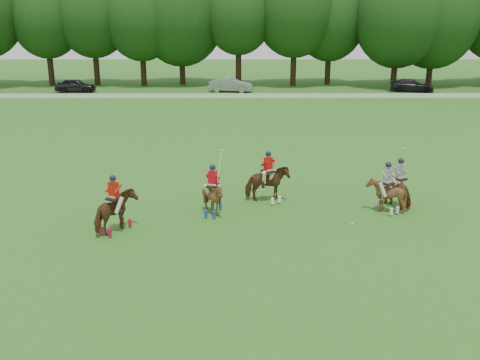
{
  "coord_description": "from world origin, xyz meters",
  "views": [
    {
      "loc": [
        -0.32,
        -17.73,
        8.13
      ],
      "look_at": [
        -0.17,
        4.2,
        1.4
      ],
      "focal_mm": 40.0,
      "sensor_mm": 36.0,
      "label": 1
    }
  ],
  "objects_px": {
    "polo_red_c": "(213,197)",
    "polo_ball": "(352,224)",
    "car_mid": "(231,85)",
    "polo_red_a": "(115,212)",
    "car_right": "(412,86)",
    "polo_red_b": "(268,184)",
    "polo_stripe_a": "(399,189)",
    "car_left": "(75,85)",
    "polo_stripe_b": "(386,194)"
  },
  "relations": [
    {
      "from": "car_mid",
      "to": "polo_stripe_a",
      "type": "distance_m",
      "value": 38.56
    },
    {
      "from": "polo_stripe_b",
      "to": "polo_ball",
      "type": "distance_m",
      "value": 2.43
    },
    {
      "from": "polo_ball",
      "to": "car_right",
      "type": "bearing_deg",
      "value": 69.45
    },
    {
      "from": "polo_red_b",
      "to": "polo_ball",
      "type": "height_order",
      "value": "polo_red_b"
    },
    {
      "from": "car_mid",
      "to": "polo_stripe_a",
      "type": "relative_size",
      "value": 1.74
    },
    {
      "from": "polo_red_c",
      "to": "polo_ball",
      "type": "height_order",
      "value": "polo_red_c"
    },
    {
      "from": "polo_red_a",
      "to": "polo_stripe_a",
      "type": "xyz_separation_m",
      "value": [
        11.94,
        2.89,
        -0.05
      ]
    },
    {
      "from": "polo_red_c",
      "to": "polo_stripe_a",
      "type": "bearing_deg",
      "value": 6.75
    },
    {
      "from": "polo_red_a",
      "to": "polo_stripe_b",
      "type": "distance_m",
      "value": 11.39
    },
    {
      "from": "polo_red_b",
      "to": "polo_stripe_b",
      "type": "bearing_deg",
      "value": -15.8
    },
    {
      "from": "car_mid",
      "to": "polo_red_a",
      "type": "distance_m",
      "value": 40.86
    },
    {
      "from": "polo_red_a",
      "to": "polo_stripe_b",
      "type": "bearing_deg",
      "value": 10.98
    },
    {
      "from": "polo_red_b",
      "to": "polo_red_c",
      "type": "bearing_deg",
      "value": -145.51
    },
    {
      "from": "car_left",
      "to": "polo_stripe_a",
      "type": "xyz_separation_m",
      "value": [
        25.17,
        -37.76,
        0.04
      ]
    },
    {
      "from": "car_left",
      "to": "polo_red_b",
      "type": "height_order",
      "value": "polo_red_b"
    },
    {
      "from": "polo_stripe_a",
      "to": "polo_ball",
      "type": "xyz_separation_m",
      "value": [
        -2.49,
        -2.25,
        -0.74
      ]
    },
    {
      "from": "polo_red_b",
      "to": "polo_stripe_b",
      "type": "xyz_separation_m",
      "value": [
        5.01,
        -1.42,
        -0.06
      ]
    },
    {
      "from": "car_right",
      "to": "polo_stripe_a",
      "type": "relative_size",
      "value": 1.74
    },
    {
      "from": "polo_red_b",
      "to": "polo_stripe_b",
      "type": "distance_m",
      "value": 5.21
    },
    {
      "from": "car_mid",
      "to": "car_right",
      "type": "distance_m",
      "value": 20.32
    },
    {
      "from": "polo_red_a",
      "to": "polo_red_b",
      "type": "distance_m",
      "value": 7.14
    },
    {
      "from": "car_right",
      "to": "polo_red_a",
      "type": "distance_m",
      "value": 47.43
    },
    {
      "from": "car_left",
      "to": "polo_stripe_a",
      "type": "bearing_deg",
      "value": -147.39
    },
    {
      "from": "car_left",
      "to": "polo_stripe_b",
      "type": "distance_m",
      "value": 45.57
    },
    {
      "from": "car_mid",
      "to": "polo_red_c",
      "type": "xyz_separation_m",
      "value": [
        -0.38,
        -38.73,
        -0.01
      ]
    },
    {
      "from": "car_mid",
      "to": "polo_stripe_b",
      "type": "distance_m",
      "value": 39.12
    },
    {
      "from": "car_left",
      "to": "car_mid",
      "type": "distance_m",
      "value": 17.35
    },
    {
      "from": "polo_red_a",
      "to": "polo_red_b",
      "type": "relative_size",
      "value": 0.99
    },
    {
      "from": "polo_stripe_a",
      "to": "polo_red_a",
      "type": "bearing_deg",
      "value": -166.38
    },
    {
      "from": "polo_stripe_b",
      "to": "car_left",
      "type": "bearing_deg",
      "value": 122.39
    },
    {
      "from": "polo_red_a",
      "to": "polo_ball",
      "type": "bearing_deg",
      "value": 3.88
    },
    {
      "from": "car_right",
      "to": "polo_stripe_b",
      "type": "relative_size",
      "value": 2.15
    },
    {
      "from": "car_left",
      "to": "polo_red_b",
      "type": "bearing_deg",
      "value": -153.45
    },
    {
      "from": "car_right",
      "to": "polo_red_b",
      "type": "xyz_separation_m",
      "value": [
        -18.28,
        -37.06,
        0.16
      ]
    },
    {
      "from": "polo_stripe_a",
      "to": "polo_stripe_b",
      "type": "relative_size",
      "value": 1.23
    },
    {
      "from": "car_left",
      "to": "car_right",
      "type": "height_order",
      "value": "car_left"
    },
    {
      "from": "car_right",
      "to": "polo_ball",
      "type": "relative_size",
      "value": 53.13
    },
    {
      "from": "car_left",
      "to": "polo_red_c",
      "type": "xyz_separation_m",
      "value": [
        16.97,
        -38.73,
        0.03
      ]
    },
    {
      "from": "car_right",
      "to": "polo_red_b",
      "type": "relative_size",
      "value": 2.03
    },
    {
      "from": "polo_red_c",
      "to": "polo_ball",
      "type": "distance_m",
      "value": 5.9
    },
    {
      "from": "polo_red_c",
      "to": "polo_stripe_b",
      "type": "bearing_deg",
      "value": 1.91
    },
    {
      "from": "car_mid",
      "to": "polo_red_a",
      "type": "bearing_deg",
      "value": -176.88
    },
    {
      "from": "polo_red_b",
      "to": "car_right",
      "type": "bearing_deg",
      "value": 63.75
    },
    {
      "from": "polo_red_c",
      "to": "car_left",
      "type": "bearing_deg",
      "value": 113.66
    },
    {
      "from": "car_mid",
      "to": "polo_red_a",
      "type": "height_order",
      "value": "polo_red_a"
    },
    {
      "from": "car_left",
      "to": "car_right",
      "type": "xyz_separation_m",
      "value": [
        37.67,
        0.0,
        -0.06
      ]
    },
    {
      "from": "polo_red_a",
      "to": "polo_red_c",
      "type": "distance_m",
      "value": 4.21
    },
    {
      "from": "polo_red_b",
      "to": "polo_red_c",
      "type": "xyz_separation_m",
      "value": [
        -2.43,
        -1.67,
        -0.07
      ]
    },
    {
      "from": "polo_red_a",
      "to": "polo_stripe_b",
      "type": "relative_size",
      "value": 1.04
    },
    {
      "from": "car_mid",
      "to": "polo_red_c",
      "type": "height_order",
      "value": "polo_red_c"
    }
  ]
}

